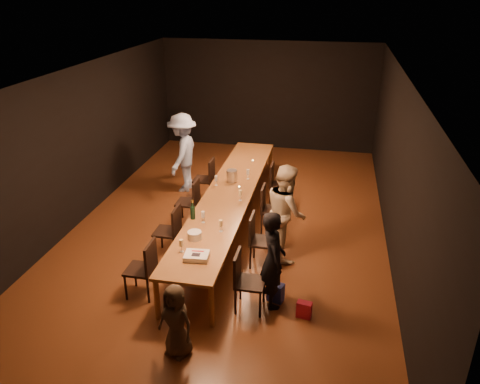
% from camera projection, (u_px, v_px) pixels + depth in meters
% --- Properties ---
extents(ground, '(10.00, 10.00, 0.00)m').
position_uv_depth(ground, '(229.00, 227.00, 9.28)').
color(ground, '#412410').
rests_on(ground, ground).
extents(room_shell, '(6.04, 10.04, 3.02)m').
position_uv_depth(room_shell, '(228.00, 125.00, 8.42)').
color(room_shell, black).
rests_on(room_shell, ground).
extents(table, '(0.90, 6.00, 0.75)m').
position_uv_depth(table, '(229.00, 195.00, 8.99)').
color(table, brown).
rests_on(table, ground).
extents(chair_right_0, '(0.42, 0.42, 0.93)m').
position_uv_depth(chair_right_0, '(250.00, 282.00, 6.79)').
color(chair_right_0, black).
rests_on(chair_right_0, ground).
extents(chair_right_1, '(0.42, 0.42, 0.93)m').
position_uv_depth(chair_right_1, '(263.00, 241.00, 7.86)').
color(chair_right_1, black).
rests_on(chair_right_1, ground).
extents(chair_right_2, '(0.42, 0.42, 0.93)m').
position_uv_depth(chair_right_2, '(273.00, 209.00, 8.93)').
color(chair_right_2, black).
rests_on(chair_right_2, ground).
extents(chair_right_3, '(0.42, 0.42, 0.93)m').
position_uv_depth(chair_right_3, '(280.00, 185.00, 10.00)').
color(chair_right_3, black).
rests_on(chair_right_3, ground).
extents(chair_left_0, '(0.42, 0.42, 0.93)m').
position_uv_depth(chair_left_0, '(140.00, 269.00, 7.10)').
color(chair_left_0, black).
rests_on(chair_left_0, ground).
extents(chair_left_1, '(0.42, 0.42, 0.93)m').
position_uv_depth(chair_left_1, '(167.00, 231.00, 8.17)').
color(chair_left_1, black).
rests_on(chair_left_1, ground).
extents(chair_left_2, '(0.42, 0.42, 0.93)m').
position_uv_depth(chair_left_2, '(187.00, 202.00, 9.24)').
color(chair_left_2, black).
rests_on(chair_left_2, ground).
extents(chair_left_3, '(0.42, 0.42, 0.93)m').
position_uv_depth(chair_left_3, '(204.00, 179.00, 10.31)').
color(chair_left_3, black).
rests_on(chair_left_3, ground).
extents(woman_birthday, '(0.54, 0.65, 1.53)m').
position_uv_depth(woman_birthday, '(273.00, 259.00, 6.78)').
color(woman_birthday, black).
rests_on(woman_birthday, ground).
extents(woman_tan, '(0.88, 0.99, 1.69)m').
position_uv_depth(woman_tan, '(286.00, 212.00, 8.00)').
color(woman_tan, beige).
rests_on(woman_tan, ground).
extents(man_blue, '(0.70, 1.18, 1.81)m').
position_uv_depth(man_blue, '(183.00, 153.00, 10.56)').
color(man_blue, '#97B4E9').
rests_on(man_blue, ground).
extents(child, '(0.59, 0.48, 1.03)m').
position_uv_depth(child, '(176.00, 321.00, 5.93)').
color(child, '#423325').
rests_on(child, ground).
extents(gift_bag_red, '(0.23, 0.15, 0.25)m').
position_uv_depth(gift_bag_red, '(304.00, 310.00, 6.74)').
color(gift_bag_red, '#E32249').
rests_on(gift_bag_red, ground).
extents(gift_bag_blue, '(0.27, 0.22, 0.29)m').
position_uv_depth(gift_bag_blue, '(276.00, 292.00, 7.08)').
color(gift_bag_blue, '#2A3DB7').
rests_on(gift_bag_blue, ground).
extents(birthday_cake, '(0.38, 0.31, 0.08)m').
position_uv_depth(birthday_cake, '(197.00, 256.00, 6.82)').
color(birthday_cake, white).
rests_on(birthday_cake, table).
extents(plate_stack, '(0.26, 0.26, 0.12)m').
position_uv_depth(plate_stack, '(195.00, 235.00, 7.33)').
color(plate_stack, silver).
rests_on(plate_stack, table).
extents(champagne_bottle, '(0.09, 0.09, 0.34)m').
position_uv_depth(champagne_bottle, '(193.00, 210.00, 7.90)').
color(champagne_bottle, black).
rests_on(champagne_bottle, table).
extents(ice_bucket, '(0.28, 0.28, 0.24)m').
position_uv_depth(ice_bucket, '(232.00, 176.00, 9.42)').
color(ice_bucket, silver).
rests_on(ice_bucket, table).
extents(wineglass_0, '(0.06, 0.06, 0.21)m').
position_uv_depth(wineglass_0, '(181.00, 246.00, 6.96)').
color(wineglass_0, beige).
rests_on(wineglass_0, table).
extents(wineglass_1, '(0.06, 0.06, 0.21)m').
position_uv_depth(wineglass_1, '(221.00, 226.00, 7.52)').
color(wineglass_1, beige).
rests_on(wineglass_1, table).
extents(wineglass_2, '(0.06, 0.06, 0.21)m').
position_uv_depth(wineglass_2, '(203.00, 217.00, 7.81)').
color(wineglass_2, silver).
rests_on(wineglass_2, table).
extents(wineglass_3, '(0.06, 0.06, 0.21)m').
position_uv_depth(wineglass_3, '(240.00, 195.00, 8.59)').
color(wineglass_3, beige).
rests_on(wineglass_3, table).
extents(wineglass_4, '(0.06, 0.06, 0.21)m').
position_uv_depth(wineglass_4, '(216.00, 181.00, 9.23)').
color(wineglass_4, silver).
rests_on(wineglass_4, table).
extents(wineglass_5, '(0.06, 0.06, 0.21)m').
position_uv_depth(wineglass_5, '(248.00, 174.00, 9.52)').
color(wineglass_5, silver).
rests_on(wineglass_5, table).
extents(tealight_near, '(0.05, 0.05, 0.03)m').
position_uv_depth(tealight_near, '(206.00, 253.00, 6.94)').
color(tealight_near, '#B2B7B2').
rests_on(tealight_near, table).
extents(tealight_mid, '(0.05, 0.05, 0.03)m').
position_uv_depth(tealight_mid, '(239.00, 187.00, 9.14)').
color(tealight_mid, '#B2B7B2').
rests_on(tealight_mid, table).
extents(tealight_far, '(0.05, 0.05, 0.03)m').
position_uv_depth(tealight_far, '(253.00, 161.00, 10.48)').
color(tealight_far, '#B2B7B2').
rests_on(tealight_far, table).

